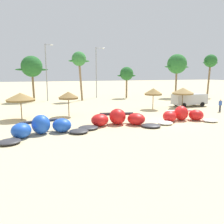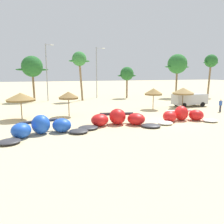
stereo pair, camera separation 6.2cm
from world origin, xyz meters
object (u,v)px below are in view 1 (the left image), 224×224
Objects in this scene: kite_left at (118,119)px; kite_far_left at (42,127)px; beach_umbrella_near_van at (20,97)px; lamppost_west_center at (97,70)px; beach_umbrella_near_palms at (153,92)px; palm_left at (32,67)px; palm_center_right at (177,64)px; palm_left_of_gap at (79,60)px; kite_left_of_center at (183,115)px; lamppost_west at (47,70)px; beach_umbrella_outermost at (183,91)px; palm_right_of_gap at (210,62)px; beach_umbrella_middle at (68,95)px; parked_van at (189,99)px; palm_center_left at (127,74)px; person_near_kites at (220,105)px.

kite_far_left is at bearing -172.27° from kite_left.
lamppost_west_center is at bearing 51.98° from beach_umbrella_near_van.
beach_umbrella_near_palms is 0.37× the size of palm_left.
kite_left is at bearing -137.27° from palm_center_right.
beach_umbrella_near_palms reaches higher than kite_far_left.
lamppost_west_center reaches higher than palm_left_of_gap.
kite_far_left is 1.05× the size of kite_left_of_center.
beach_umbrella_near_palms reaches higher than kite_left.
kite_left is 10.80m from beach_umbrella_near_van.
lamppost_west is 10.07m from lamppost_west_center.
beach_umbrella_outermost is 19.38m from lamppost_west_center.
palm_center_right is at bearing -6.27° from lamppost_west.
lamppost_west_center is at bearing 63.70° from kite_far_left.
lamppost_west_center is at bearing 38.97° from palm_left_of_gap.
kite_left_of_center is 28.07m from palm_left.
palm_left_of_gap is at bearing -17.02° from palm_left.
palm_center_right reaches higher than palm_left_of_gap.
palm_right_of_gap reaches higher than palm_left_of_gap.
kite_left is 2.72× the size of beach_umbrella_middle.
kite_left is 16.74m from parked_van.
palm_center_left is at bearing 164.72° from palm_center_right.
parked_van is 14.40m from palm_center_right.
beach_umbrella_middle is (-3.52, 6.32, 1.83)m from kite_left.
beach_umbrella_outermost is at bearing 27.56° from kite_left.
beach_umbrella_near_palms is at bearing -62.26° from palm_left_of_gap.
lamppost_west_center reaches higher than beach_umbrella_near_palms.
beach_umbrella_middle is at bearing -175.15° from parked_van.
lamppost_west_center is (-2.70, 17.05, 3.12)m from beach_umbrella_near_palms.
palm_left reaches higher than kite_left_of_center.
beach_umbrella_near_van is 16.84m from lamppost_west.
palm_left is (-21.53, 15.35, 4.97)m from parked_van.
lamppost_west_center reaches higher than palm_center_left.
beach_umbrella_near_van reaches higher than beach_umbrella_middle.
beach_umbrella_near_palms is 15.99m from palm_left_of_gap.
kite_left is 0.88× the size of palm_right_of_gap.
kite_left_of_center is 1.10× the size of palm_center_left.
kite_far_left is 0.82× the size of palm_left_of_gap.
palm_center_right reaches higher than beach_umbrella_middle.
palm_center_right is at bearing 70.95° from person_near_kites.
lamppost_west is (-11.32, 22.92, 4.91)m from kite_left_of_center.
beach_umbrella_outermost is (5.60, 7.21, 1.87)m from kite_left_of_center.
lamppost_west is at bearing 142.94° from parked_van.
kite_left is (6.97, 0.95, -0.01)m from kite_far_left.
palm_center_left is 0.62× the size of lamppost_west.
kite_far_left is 2.52× the size of beach_umbrella_middle.
person_near_kites is (0.40, -5.55, -0.27)m from parked_van.
palm_left_of_gap is 0.99× the size of palm_center_right.
beach_umbrella_near_van is at bearing -179.64° from beach_umbrella_middle.
person_near_kites is at bearing 8.72° from kite_left.
palm_right_of_gap is 32.86m from lamppost_west.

